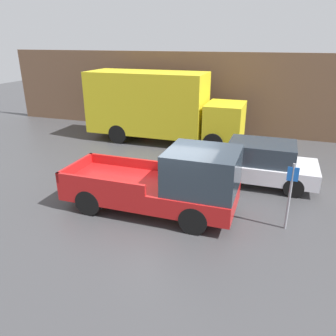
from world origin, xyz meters
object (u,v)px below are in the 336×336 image
Objects in this scene: car at (258,162)px; newspaper_box at (141,119)px; parking_sign at (290,193)px; pickup_truck at (168,183)px; delivery_truck at (158,105)px.

car is 9.81m from newspaper_box.
pickup_truck is at bearing -176.84° from parking_sign.
newspaper_box is at bearing 129.81° from delivery_truck.
parking_sign is at bearing -47.12° from delivery_truck.
delivery_truck is 7.42× the size of newspaper_box.
car is at bearing -40.28° from newspaper_box.
car is at bearing -35.76° from delivery_truck.
car is 0.54× the size of delivery_truck.
car is 2.15× the size of parking_sign.
pickup_truck is 4.97× the size of newspaper_box.
pickup_truck is 1.25× the size of car.
newspaper_box is (-1.99, 2.38, -1.36)m from delivery_truck.
newspaper_box is at bearing 117.60° from pickup_truck.
pickup_truck reaches higher than newspaper_box.
pickup_truck is 0.67× the size of delivery_truck.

